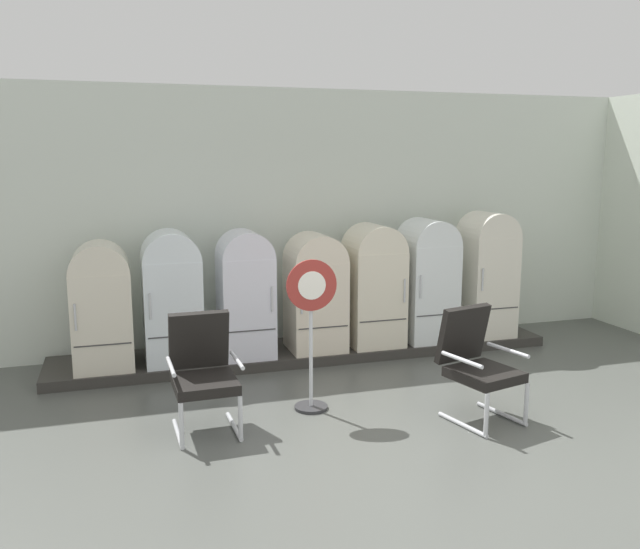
{
  "coord_description": "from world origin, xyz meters",
  "views": [
    {
      "loc": [
        -2.11,
        -4.39,
        2.38
      ],
      "look_at": [
        0.08,
        2.75,
        1.05
      ],
      "focal_mm": 37.04,
      "sensor_mm": 36.0,
      "label": 1
    }
  ],
  "objects_px": {
    "refrigerator_4": "(374,281)",
    "refrigerator_6": "(487,270)",
    "armchair_left": "(203,368)",
    "sign_stand": "(311,335)",
    "refrigerator_1": "(172,293)",
    "refrigerator_0": "(101,302)",
    "refrigerator_3": "(315,289)",
    "refrigerator_2": "(245,290)",
    "armchair_right": "(476,360)",
    "refrigerator_5": "(427,276)"
  },
  "relations": [
    {
      "from": "refrigerator_4",
      "to": "refrigerator_6",
      "type": "height_order",
      "value": "refrigerator_6"
    },
    {
      "from": "refrigerator_4",
      "to": "armchair_left",
      "type": "height_order",
      "value": "refrigerator_4"
    },
    {
      "from": "refrigerator_6",
      "to": "sign_stand",
      "type": "distance_m",
      "value": 3.18
    },
    {
      "from": "armchair_left",
      "to": "sign_stand",
      "type": "bearing_deg",
      "value": 7.56
    },
    {
      "from": "refrigerator_1",
      "to": "refrigerator_0",
      "type": "bearing_deg",
      "value": 179.94
    },
    {
      "from": "refrigerator_3",
      "to": "sign_stand",
      "type": "relative_size",
      "value": 0.95
    },
    {
      "from": "refrigerator_3",
      "to": "armchair_left",
      "type": "xyz_separation_m",
      "value": [
        -1.54,
        -1.69,
        -0.3
      ]
    },
    {
      "from": "refrigerator_2",
      "to": "armchair_right",
      "type": "bearing_deg",
      "value": -51.49
    },
    {
      "from": "refrigerator_2",
      "to": "sign_stand",
      "type": "bearing_deg",
      "value": -77.66
    },
    {
      "from": "refrigerator_0",
      "to": "sign_stand",
      "type": "height_order",
      "value": "refrigerator_0"
    },
    {
      "from": "sign_stand",
      "to": "refrigerator_5",
      "type": "bearing_deg",
      "value": 38.66
    },
    {
      "from": "refrigerator_1",
      "to": "armchair_left",
      "type": "height_order",
      "value": "refrigerator_1"
    },
    {
      "from": "refrigerator_4",
      "to": "sign_stand",
      "type": "xyz_separation_m",
      "value": [
        -1.24,
        -1.55,
        -0.16
      ]
    },
    {
      "from": "refrigerator_3",
      "to": "refrigerator_4",
      "type": "height_order",
      "value": "refrigerator_4"
    },
    {
      "from": "refrigerator_2",
      "to": "sign_stand",
      "type": "height_order",
      "value": "refrigerator_2"
    },
    {
      "from": "refrigerator_5",
      "to": "refrigerator_3",
      "type": "bearing_deg",
      "value": -179.49
    },
    {
      "from": "refrigerator_3",
      "to": "refrigerator_6",
      "type": "distance_m",
      "value": 2.27
    },
    {
      "from": "refrigerator_0",
      "to": "refrigerator_1",
      "type": "distance_m",
      "value": 0.74
    },
    {
      "from": "armchair_left",
      "to": "armchair_right",
      "type": "height_order",
      "value": "same"
    },
    {
      "from": "refrigerator_0",
      "to": "refrigerator_5",
      "type": "relative_size",
      "value": 0.91
    },
    {
      "from": "armchair_left",
      "to": "sign_stand",
      "type": "xyz_separation_m",
      "value": [
        1.03,
        0.14,
        0.18
      ]
    },
    {
      "from": "refrigerator_3",
      "to": "refrigerator_5",
      "type": "bearing_deg",
      "value": 0.51
    },
    {
      "from": "sign_stand",
      "to": "armchair_left",
      "type": "bearing_deg",
      "value": -172.44
    },
    {
      "from": "refrigerator_6",
      "to": "armchair_right",
      "type": "height_order",
      "value": "refrigerator_6"
    },
    {
      "from": "refrigerator_1",
      "to": "refrigerator_6",
      "type": "xyz_separation_m",
      "value": [
        3.93,
        -0.03,
        0.06
      ]
    },
    {
      "from": "refrigerator_4",
      "to": "refrigerator_5",
      "type": "distance_m",
      "value": 0.71
    },
    {
      "from": "sign_stand",
      "to": "refrigerator_1",
      "type": "bearing_deg",
      "value": 126.47
    },
    {
      "from": "refrigerator_1",
      "to": "armchair_right",
      "type": "xyz_separation_m",
      "value": [
        2.54,
        -2.19,
        -0.34
      ]
    },
    {
      "from": "refrigerator_6",
      "to": "armchair_left",
      "type": "relative_size",
      "value": 1.54
    },
    {
      "from": "armchair_left",
      "to": "armchair_right",
      "type": "relative_size",
      "value": 1.0
    },
    {
      "from": "sign_stand",
      "to": "refrigerator_4",
      "type": "bearing_deg",
      "value": 51.44
    },
    {
      "from": "refrigerator_1",
      "to": "armchair_right",
      "type": "relative_size",
      "value": 1.43
    },
    {
      "from": "armchair_left",
      "to": "sign_stand",
      "type": "distance_m",
      "value": 1.06
    },
    {
      "from": "refrigerator_5",
      "to": "sign_stand",
      "type": "distance_m",
      "value": 2.51
    },
    {
      "from": "refrigerator_2",
      "to": "refrigerator_3",
      "type": "bearing_deg",
      "value": 1.23
    },
    {
      "from": "refrigerator_3",
      "to": "refrigerator_5",
      "type": "xyz_separation_m",
      "value": [
        1.45,
        0.01,
        0.07
      ]
    },
    {
      "from": "sign_stand",
      "to": "refrigerator_0",
      "type": "bearing_deg",
      "value": 140.52
    },
    {
      "from": "refrigerator_1",
      "to": "refrigerator_6",
      "type": "relative_size",
      "value": 0.93
    },
    {
      "from": "refrigerator_2",
      "to": "refrigerator_5",
      "type": "distance_m",
      "value": 2.29
    },
    {
      "from": "refrigerator_5",
      "to": "armchair_left",
      "type": "height_order",
      "value": "refrigerator_5"
    },
    {
      "from": "refrigerator_5",
      "to": "refrigerator_4",
      "type": "bearing_deg",
      "value": -179.4
    },
    {
      "from": "refrigerator_1",
      "to": "armchair_left",
      "type": "distance_m",
      "value": 1.74
    },
    {
      "from": "refrigerator_6",
      "to": "refrigerator_1",
      "type": "bearing_deg",
      "value": 179.58
    },
    {
      "from": "refrigerator_3",
      "to": "armchair_right",
      "type": "height_order",
      "value": "refrigerator_3"
    },
    {
      "from": "refrigerator_0",
      "to": "refrigerator_1",
      "type": "xyz_separation_m",
      "value": [
        0.74,
        -0.0,
        0.06
      ]
    },
    {
      "from": "refrigerator_4",
      "to": "armchair_right",
      "type": "bearing_deg",
      "value": -86.15
    },
    {
      "from": "refrigerator_6",
      "to": "refrigerator_2",
      "type": "bearing_deg",
      "value": -179.93
    },
    {
      "from": "refrigerator_5",
      "to": "refrigerator_6",
      "type": "xyz_separation_m",
      "value": [
        0.82,
        -0.03,
        0.04
      ]
    },
    {
      "from": "refrigerator_6",
      "to": "armchair_left",
      "type": "height_order",
      "value": "refrigerator_6"
    },
    {
      "from": "refrigerator_0",
      "to": "refrigerator_5",
      "type": "xyz_separation_m",
      "value": [
        3.85,
        -0.0,
        0.08
      ]
    }
  ]
}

